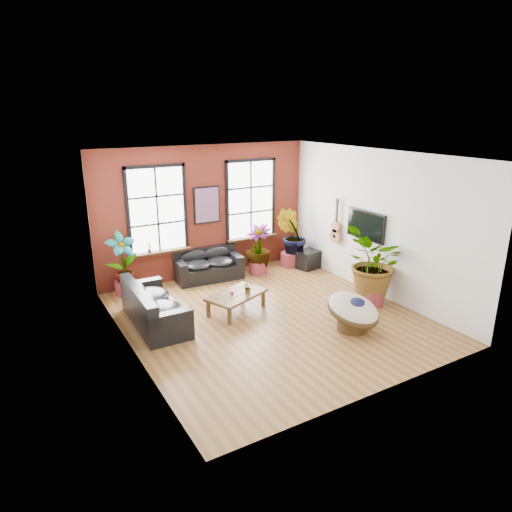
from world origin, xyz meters
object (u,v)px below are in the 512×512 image
Objects in this scene: sofa_back at (208,265)px; coffee_table at (236,296)px; sofa_left at (152,307)px; papasan_chair at (353,311)px.

coffee_table is (-0.33, -2.28, 0.02)m from sofa_back.
sofa_left reaches higher than sofa_back.
papasan_chair is (3.48, -2.33, 0.03)m from sofa_left.
papasan_chair is (1.66, -1.99, 0.04)m from coffee_table.
coffee_table is at bearing -99.41° from sofa_left.
coffee_table is 2.59m from papasan_chair.
coffee_table is (1.82, -0.34, -0.01)m from sofa_left.
sofa_left reaches higher than coffee_table.
sofa_back is 0.84× the size of sofa_left.
sofa_back is 2.30m from coffee_table.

